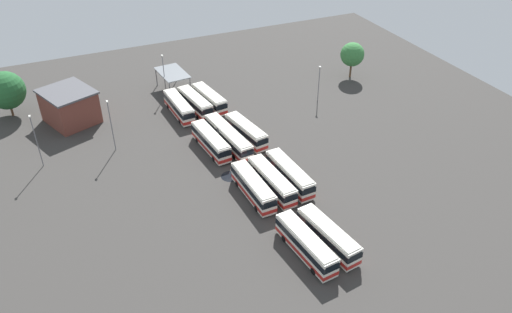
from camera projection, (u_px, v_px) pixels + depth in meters
name	position (u px, v px, depth m)	size (l,w,h in m)	color
ground_plane	(249.00, 166.00, 85.72)	(121.69, 121.69, 0.00)	#383533
bus_row0_slot0	(179.00, 107.00, 99.34)	(11.08, 3.15, 3.43)	silver
bus_row0_slot1	(195.00, 103.00, 100.72)	(11.14, 4.06, 3.43)	silver
bus_row0_slot2	(209.00, 99.00, 102.09)	(10.81, 4.06, 3.43)	silver
bus_row1_slot0	(211.00, 141.00, 88.77)	(11.35, 3.57, 3.43)	silver
bus_row1_slot1	(228.00, 137.00, 89.97)	(14.12, 4.06, 3.43)	silver
bus_row1_slot2	(246.00, 132.00, 91.53)	(10.97, 4.23, 3.43)	silver
bus_row2_slot0	(253.00, 187.00, 77.82)	(11.17, 2.95, 3.43)	silver
bus_row2_slot1	(272.00, 181.00, 79.13)	(11.56, 3.42, 3.43)	silver
bus_row2_slot2	(290.00, 174.00, 80.62)	(11.51, 3.25, 3.43)	silver
bus_row3_slot0	(306.00, 244.00, 67.44)	(11.50, 3.68, 3.43)	silver
bus_row3_slot1	(328.00, 236.00, 68.79)	(11.20, 4.02, 3.43)	silver
depot_building	(70.00, 106.00, 96.49)	(12.02, 11.35, 6.49)	brown
maintenance_shelter	(172.00, 73.00, 107.16)	(9.01, 5.95, 4.21)	slate
lamp_post_by_building	(164.00, 74.00, 104.89)	(0.56, 0.28, 8.93)	slate
lamp_post_far_corner	(111.00, 124.00, 86.97)	(0.56, 0.28, 9.67)	slate
lamp_post_mid_lot	(319.00, 82.00, 103.08)	(0.56, 0.28, 7.62)	slate
lamp_post_near_entrance	(36.00, 139.00, 82.83)	(0.56, 0.28, 9.66)	slate
tree_northwest	(6.00, 90.00, 97.17)	(7.34, 7.34, 9.12)	brown
tree_west_edge	(352.00, 54.00, 111.92)	(5.27, 5.27, 8.06)	brown
puddle_near_shelter	(231.00, 176.00, 83.23)	(3.15, 3.15, 0.01)	black
puddle_back_corner	(349.00, 242.00, 70.40)	(1.66, 1.66, 0.01)	black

